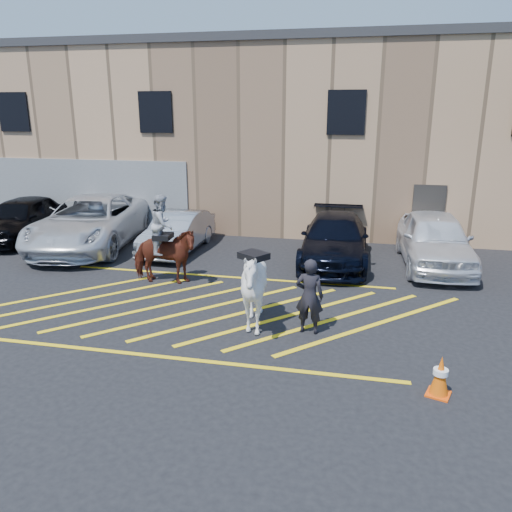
% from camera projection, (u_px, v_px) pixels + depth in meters
% --- Properties ---
extents(ground, '(90.00, 90.00, 0.00)m').
position_uv_depth(ground, '(205.00, 305.00, 12.51)').
color(ground, black).
rests_on(ground, ground).
extents(car_black_suv, '(2.30, 4.84, 1.60)m').
position_uv_depth(car_black_suv, '(22.00, 218.00, 18.58)').
color(car_black_suv, black).
rests_on(car_black_suv, ground).
extents(car_white_pickup, '(3.77, 6.70, 1.77)m').
position_uv_depth(car_white_pickup, '(91.00, 222.00, 17.60)').
color(car_white_pickup, silver).
rests_on(car_white_pickup, ground).
extents(car_silver_sedan, '(1.52, 4.08, 1.33)m').
position_uv_depth(car_silver_sedan, '(178.00, 232.00, 17.11)').
color(car_silver_sedan, gray).
rests_on(car_silver_sedan, ground).
extents(car_blue_suv, '(2.15, 5.11, 1.47)m').
position_uv_depth(car_blue_suv, '(335.00, 239.00, 15.87)').
color(car_blue_suv, black).
rests_on(car_blue_suv, ground).
extents(car_white_suv, '(2.18, 4.99, 1.67)m').
position_uv_depth(car_white_suv, '(434.00, 240.00, 15.43)').
color(car_white_suv, white).
rests_on(car_white_suv, ground).
extents(handler, '(0.64, 0.45, 1.68)m').
position_uv_depth(handler, '(309.00, 296.00, 10.76)').
color(handler, black).
rests_on(handler, ground).
extents(warehouse, '(32.42, 10.20, 7.30)m').
position_uv_depth(warehouse, '(282.00, 133.00, 22.72)').
color(warehouse, tan).
rests_on(warehouse, ground).
extents(hatching_zone, '(12.60, 5.12, 0.01)m').
position_uv_depth(hatching_zone, '(201.00, 309.00, 12.23)').
color(hatching_zone, yellow).
rests_on(hatching_zone, ground).
extents(mounted_bay, '(1.96, 0.99, 2.51)m').
position_uv_depth(mounted_bay, '(164.00, 248.00, 13.79)').
color(mounted_bay, maroon).
rests_on(mounted_bay, ground).
extents(saddled_white, '(2.25, 2.30, 1.92)m').
position_uv_depth(saddled_white, '(254.00, 288.00, 10.88)').
color(saddled_white, white).
rests_on(saddled_white, ground).
extents(traffic_cone, '(0.48, 0.48, 0.73)m').
position_uv_depth(traffic_cone, '(440.00, 376.00, 8.48)').
color(traffic_cone, '#FF4D0A').
rests_on(traffic_cone, ground).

